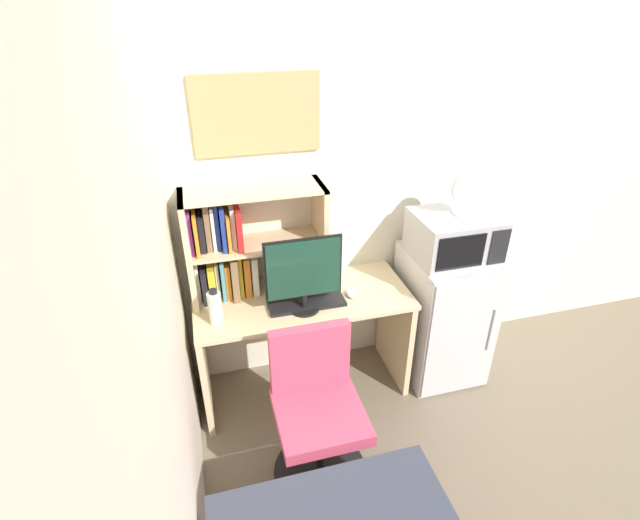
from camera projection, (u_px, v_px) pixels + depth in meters
name	position (u px, v px, depth m)	size (l,w,h in m)	color
wall_back	(487.00, 168.00, 3.06)	(6.40, 0.04, 2.60)	silver
wall_left	(153.00, 428.00, 1.24)	(0.04, 4.40, 2.60)	silver
desk	(303.00, 326.00, 2.90)	(1.28, 0.55, 0.73)	beige
hutch_bookshelf	(236.00, 246.00, 2.69)	(0.79, 0.29, 0.65)	beige
monitor	(304.00, 272.00, 2.57)	(0.43, 0.18, 0.45)	black
keyboard	(307.00, 303.00, 2.72)	(0.44, 0.15, 0.02)	black
computer_mouse	(351.00, 293.00, 2.80)	(0.06, 0.10, 0.03)	silver
water_bottle	(215.00, 307.00, 2.53)	(0.08, 0.08, 0.21)	silver
mini_fridge	(442.00, 314.00, 3.13)	(0.50, 0.57, 0.88)	silver
microwave	(454.00, 236.00, 2.84)	(0.49, 0.40, 0.27)	#ADADB2
desk_fan	(467.00, 191.00, 2.70)	(0.19, 0.11, 0.27)	silver
desk_chair	(317.00, 418.00, 2.44)	(0.50, 0.50, 0.86)	black
wall_corkboard	(257.00, 114.00, 2.48)	(0.68, 0.02, 0.42)	tan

